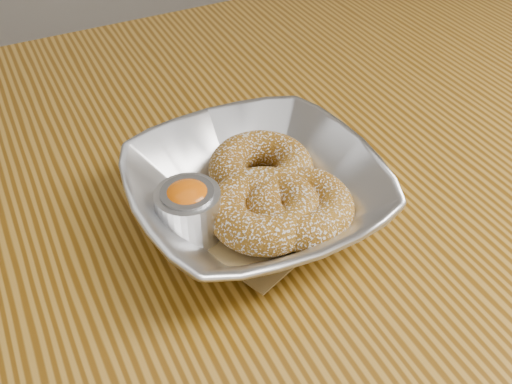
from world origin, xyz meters
name	(u,v)px	position (x,y,z in m)	size (l,w,h in m)	color
table	(218,252)	(0.00, 0.00, 0.65)	(1.20, 0.80, 0.75)	brown
serving_bowl	(256,194)	(0.02, -0.06, 0.78)	(0.23, 0.23, 0.06)	silver
parchment	(256,209)	(0.02, -0.06, 0.76)	(0.14, 0.14, 0.00)	olive
donut_back	(261,168)	(0.04, -0.03, 0.78)	(0.10, 0.10, 0.04)	brown
donut_front	(264,210)	(0.01, -0.08, 0.78)	(0.10, 0.10, 0.04)	brown
donut_extra	(299,207)	(0.04, -0.09, 0.78)	(0.10, 0.10, 0.03)	brown
ramekin	(189,210)	(-0.05, -0.06, 0.79)	(0.06, 0.06, 0.05)	silver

